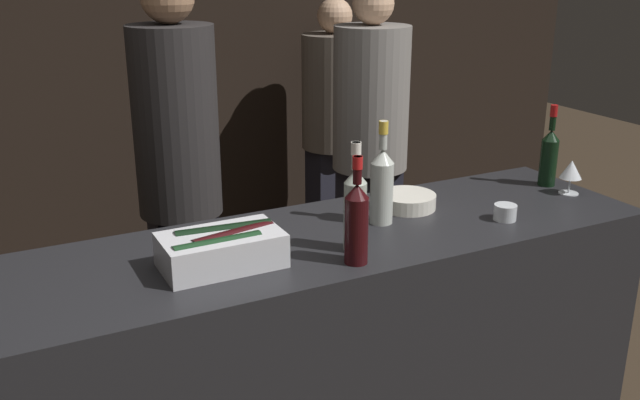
{
  "coord_description": "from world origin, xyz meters",
  "views": [
    {
      "loc": [
        -1.02,
        -1.64,
        1.9
      ],
      "look_at": [
        0.0,
        0.36,
        1.12
      ],
      "focal_mm": 40.0,
      "sensor_mm": 36.0,
      "label": 1
    }
  ],
  "objects_px": {
    "rose_wine_bottle": "(382,183)",
    "person_blond_tee": "(334,121)",
    "ice_bin_with_bottles": "(223,247)",
    "white_wine_bottle": "(355,206)",
    "person_in_hoodie": "(179,172)",
    "candle_votive": "(505,212)",
    "red_wine_bottle_burgundy": "(549,154)",
    "red_wine_bottle_tall": "(357,220)",
    "person_grey_polo": "(370,137)",
    "wine_glass": "(571,170)",
    "bowl_white": "(407,200)"
  },
  "relations": [
    {
      "from": "candle_votive",
      "to": "person_grey_polo",
      "type": "distance_m",
      "value": 1.34
    },
    {
      "from": "bowl_white",
      "to": "person_in_hoodie",
      "type": "height_order",
      "value": "person_in_hoodie"
    },
    {
      "from": "candle_votive",
      "to": "red_wine_bottle_burgundy",
      "type": "distance_m",
      "value": 0.49
    },
    {
      "from": "bowl_white",
      "to": "red_wine_bottle_burgundy",
      "type": "relative_size",
      "value": 0.64
    },
    {
      "from": "candle_votive",
      "to": "rose_wine_bottle",
      "type": "distance_m",
      "value": 0.46
    },
    {
      "from": "white_wine_bottle",
      "to": "person_in_hoodie",
      "type": "relative_size",
      "value": 0.19
    },
    {
      "from": "bowl_white",
      "to": "person_in_hoodie",
      "type": "xyz_separation_m",
      "value": [
        -0.66,
        0.71,
        0.01
      ]
    },
    {
      "from": "person_grey_polo",
      "to": "person_blond_tee",
      "type": "bearing_deg",
      "value": -6.57
    },
    {
      "from": "candle_votive",
      "to": "red_wine_bottle_burgundy",
      "type": "xyz_separation_m",
      "value": [
        0.42,
        0.24,
        0.1
      ]
    },
    {
      "from": "red_wine_bottle_burgundy",
      "to": "person_in_hoodie",
      "type": "bearing_deg",
      "value": 150.79
    },
    {
      "from": "wine_glass",
      "to": "candle_votive",
      "type": "bearing_deg",
      "value": -164.94
    },
    {
      "from": "ice_bin_with_bottles",
      "to": "red_wine_bottle_burgundy",
      "type": "bearing_deg",
      "value": 6.18
    },
    {
      "from": "rose_wine_bottle",
      "to": "person_grey_polo",
      "type": "bearing_deg",
      "value": 60.86
    },
    {
      "from": "bowl_white",
      "to": "rose_wine_bottle",
      "type": "xyz_separation_m",
      "value": [
        -0.17,
        -0.09,
        0.12
      ]
    },
    {
      "from": "wine_glass",
      "to": "red_wine_bottle_burgundy",
      "type": "height_order",
      "value": "red_wine_bottle_burgundy"
    },
    {
      "from": "candle_votive",
      "to": "person_in_hoodie",
      "type": "xyz_separation_m",
      "value": [
        -0.9,
        0.98,
        0.01
      ]
    },
    {
      "from": "candle_votive",
      "to": "red_wine_bottle_burgundy",
      "type": "bearing_deg",
      "value": 29.37
    },
    {
      "from": "wine_glass",
      "to": "person_in_hoodie",
      "type": "bearing_deg",
      "value": 146.87
    },
    {
      "from": "candle_votive",
      "to": "red_wine_bottle_tall",
      "type": "xyz_separation_m",
      "value": [
        -0.66,
        -0.08,
        0.11
      ]
    },
    {
      "from": "person_blond_tee",
      "to": "person_in_hoodie",
      "type": "bearing_deg",
      "value": 133.54
    },
    {
      "from": "ice_bin_with_bottles",
      "to": "wine_glass",
      "type": "bearing_deg",
      "value": 1.3
    },
    {
      "from": "ice_bin_with_bottles",
      "to": "rose_wine_bottle",
      "type": "relative_size",
      "value": 0.99
    },
    {
      "from": "ice_bin_with_bottles",
      "to": "person_blond_tee",
      "type": "distance_m",
      "value": 2.39
    },
    {
      "from": "rose_wine_bottle",
      "to": "red_wine_bottle_tall",
      "type": "distance_m",
      "value": 0.36
    },
    {
      "from": "white_wine_bottle",
      "to": "person_blond_tee",
      "type": "xyz_separation_m",
      "value": [
        0.99,
        2.0,
        -0.24
      ]
    },
    {
      "from": "ice_bin_with_bottles",
      "to": "bowl_white",
      "type": "height_order",
      "value": "ice_bin_with_bottles"
    },
    {
      "from": "red_wine_bottle_burgundy",
      "to": "ice_bin_with_bottles",
      "type": "bearing_deg",
      "value": -173.82
    },
    {
      "from": "ice_bin_with_bottles",
      "to": "person_blond_tee",
      "type": "bearing_deg",
      "value": 53.85
    },
    {
      "from": "person_blond_tee",
      "to": "candle_votive",
      "type": "bearing_deg",
      "value": 174.01
    },
    {
      "from": "red_wine_bottle_tall",
      "to": "person_grey_polo",
      "type": "distance_m",
      "value": 1.67
    },
    {
      "from": "wine_glass",
      "to": "ice_bin_with_bottles",
      "type": "bearing_deg",
      "value": -178.7
    },
    {
      "from": "ice_bin_with_bottles",
      "to": "red_wine_bottle_burgundy",
      "type": "distance_m",
      "value": 1.46
    },
    {
      "from": "wine_glass",
      "to": "red_wine_bottle_burgundy",
      "type": "distance_m",
      "value": 0.13
    },
    {
      "from": "bowl_white",
      "to": "person_grey_polo",
      "type": "xyz_separation_m",
      "value": [
        0.47,
        1.06,
        -0.05
      ]
    },
    {
      "from": "rose_wine_bottle",
      "to": "wine_glass",
      "type": "bearing_deg",
      "value": -4.43
    },
    {
      "from": "candle_votive",
      "to": "white_wine_bottle",
      "type": "distance_m",
      "value": 0.62
    },
    {
      "from": "ice_bin_with_bottles",
      "to": "rose_wine_bottle",
      "type": "height_order",
      "value": "rose_wine_bottle"
    },
    {
      "from": "rose_wine_bottle",
      "to": "person_blond_tee",
      "type": "xyz_separation_m",
      "value": [
        0.79,
        1.83,
        -0.24
      ]
    },
    {
      "from": "red_wine_bottle_tall",
      "to": "person_in_hoodie",
      "type": "bearing_deg",
      "value": 103.04
    },
    {
      "from": "red_wine_bottle_tall",
      "to": "person_blond_tee",
      "type": "height_order",
      "value": "person_blond_tee"
    },
    {
      "from": "white_wine_bottle",
      "to": "person_in_hoodie",
      "type": "xyz_separation_m",
      "value": [
        -0.29,
        0.97,
        -0.11
      ]
    },
    {
      "from": "candle_votive",
      "to": "rose_wine_bottle",
      "type": "height_order",
      "value": "rose_wine_bottle"
    },
    {
      "from": "bowl_white",
      "to": "red_wine_bottle_burgundy",
      "type": "xyz_separation_m",
      "value": [
        0.66,
        -0.03,
        0.1
      ]
    },
    {
      "from": "ice_bin_with_bottles",
      "to": "wine_glass",
      "type": "height_order",
      "value": "wine_glass"
    },
    {
      "from": "person_grey_polo",
      "to": "bowl_white",
      "type": "bearing_deg",
      "value": 161.72
    },
    {
      "from": "ice_bin_with_bottles",
      "to": "white_wine_bottle",
      "type": "distance_m",
      "value": 0.43
    },
    {
      "from": "person_blond_tee",
      "to": "red_wine_bottle_tall",
      "type": "bearing_deg",
      "value": 158.33
    },
    {
      "from": "red_wine_bottle_burgundy",
      "to": "person_grey_polo",
      "type": "relative_size",
      "value": 0.19
    },
    {
      "from": "person_grey_polo",
      "to": "red_wine_bottle_tall",
      "type": "bearing_deg",
      "value": 153.45
    },
    {
      "from": "candle_votive",
      "to": "person_in_hoodie",
      "type": "distance_m",
      "value": 1.33
    }
  ]
}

